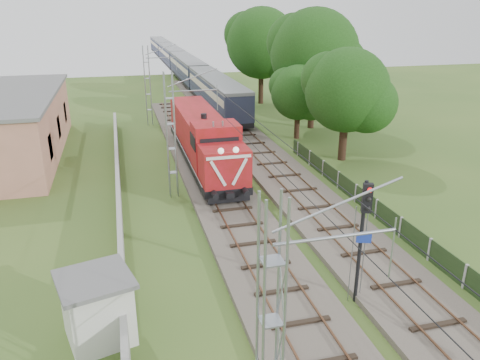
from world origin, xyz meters
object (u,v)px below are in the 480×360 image
object	(u,v)px
signal_post	(364,222)
relay_hut	(98,308)
locomotive	(203,138)
coach_rake	(178,60)

from	to	relation	value
signal_post	relay_hut	bearing A→B (deg)	177.93
locomotive	coach_rake	world-z (taller)	locomotive
coach_rake	locomotive	bearing A→B (deg)	-95.47
locomotive	coach_rake	distance (m)	52.44
coach_rake	relay_hut	distance (m)	72.08
coach_rake	signal_post	xyz separation A→B (m)	(-2.07, -71.37, 1.26)
coach_rake	signal_post	distance (m)	71.41
coach_rake	relay_hut	bearing A→B (deg)	-99.91
relay_hut	signal_post	bearing A→B (deg)	-2.07
locomotive	coach_rake	bearing A→B (deg)	84.53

